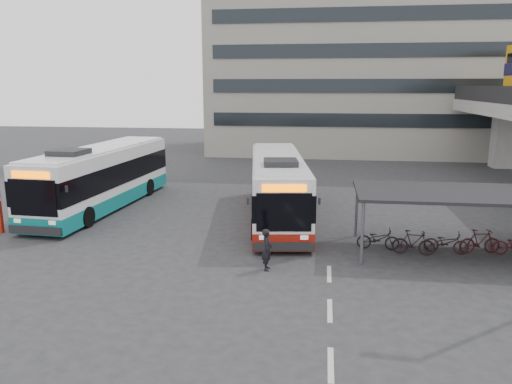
# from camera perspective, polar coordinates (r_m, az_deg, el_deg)

# --- Properties ---
(ground) EXTENTS (120.00, 120.00, 0.00)m
(ground) POSITION_cam_1_polar(r_m,az_deg,el_deg) (18.46, 0.48, -8.97)
(ground) COLOR #28282B
(ground) RESTS_ON ground
(bike_shelter) EXTENTS (10.00, 4.00, 2.54)m
(bike_shelter) POSITION_cam_1_polar(r_m,az_deg,el_deg) (21.70, 24.49, -3.09)
(bike_shelter) COLOR #595B60
(bike_shelter) RESTS_ON ground
(office_block) EXTENTS (30.00, 15.00, 25.00)m
(office_block) POSITION_cam_1_polar(r_m,az_deg,el_deg) (53.54, 12.48, 18.11)
(office_block) COLOR gray
(office_block) RESTS_ON ground
(road_markings) EXTENTS (0.15, 7.60, 0.01)m
(road_markings) POSITION_cam_1_polar(r_m,az_deg,el_deg) (15.57, 8.43, -13.24)
(road_markings) COLOR beige
(road_markings) RESTS_ON ground
(bus_main) EXTENTS (4.10, 11.85, 3.44)m
(bus_main) POSITION_cam_1_polar(r_m,az_deg,el_deg) (25.14, 2.45, 0.52)
(bus_main) COLOR white
(bus_main) RESTS_ON ground
(bus_teal) EXTENTS (3.38, 12.31, 3.60)m
(bus_teal) POSITION_cam_1_polar(r_m,az_deg,el_deg) (28.68, -17.18, 1.58)
(bus_teal) COLOR white
(bus_teal) RESTS_ON ground
(pedestrian) EXTENTS (0.40, 0.58, 1.55)m
(pedestrian) POSITION_cam_1_polar(r_m,az_deg,el_deg) (18.29, 1.26, -6.59)
(pedestrian) COLOR black
(pedestrian) RESTS_ON ground
(sign_totem_north) EXTENTS (0.57, 0.26, 2.65)m
(sign_totem_north) POSITION_cam_1_polar(r_m,az_deg,el_deg) (31.57, -22.97, 1.52)
(sign_totem_north) COLOR #981609
(sign_totem_north) RESTS_ON ground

